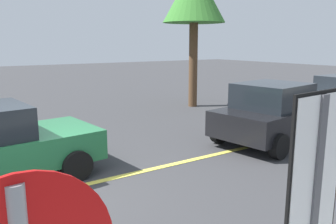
% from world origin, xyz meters
% --- Properties ---
extents(ground_plane, '(80.00, 80.00, 0.00)m').
position_xyz_m(ground_plane, '(0.00, 0.00, 0.00)').
color(ground_plane, '#38383A').
extents(lane_marking_centre, '(28.00, 0.16, 0.01)m').
position_xyz_m(lane_marking_centre, '(3.00, 0.00, 0.01)').
color(lane_marking_centre, '#E0D14C').
extents(speed_limit_sign, '(0.54, 0.06, 2.52)m').
position_xyz_m(speed_limit_sign, '(0.65, -5.18, 1.76)').
color(speed_limit_sign, '#4C4C51').
rests_on(speed_limit_sign, ground_plane).
extents(car_black_behind_van, '(4.04, 2.54, 1.69)m').
position_xyz_m(car_black_behind_van, '(6.66, 0.02, 0.84)').
color(car_black_behind_van, black).
rests_on(car_black_behind_van, ground_plane).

